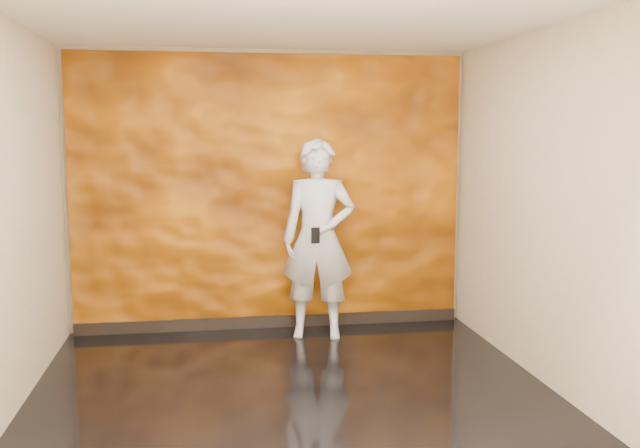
# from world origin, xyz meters

# --- Properties ---
(room) EXTENTS (4.02, 4.02, 2.81)m
(room) POSITION_xyz_m (0.00, 0.00, 1.40)
(room) COLOR black
(room) RESTS_ON ground
(feature_wall) EXTENTS (3.90, 0.06, 2.75)m
(feature_wall) POSITION_xyz_m (0.00, 1.96, 1.38)
(feature_wall) COLOR orange
(feature_wall) RESTS_ON ground
(baseboard) EXTENTS (3.90, 0.04, 0.12)m
(baseboard) POSITION_xyz_m (0.00, 1.92, 0.06)
(baseboard) COLOR black
(baseboard) RESTS_ON ground
(man) EXTENTS (0.78, 0.59, 1.92)m
(man) POSITION_xyz_m (0.43, 1.55, 0.96)
(man) COLOR #AAB0B9
(man) RESTS_ON ground
(phone) EXTENTS (0.08, 0.02, 0.15)m
(phone) POSITION_xyz_m (0.35, 1.25, 1.04)
(phone) COLOR black
(phone) RESTS_ON man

